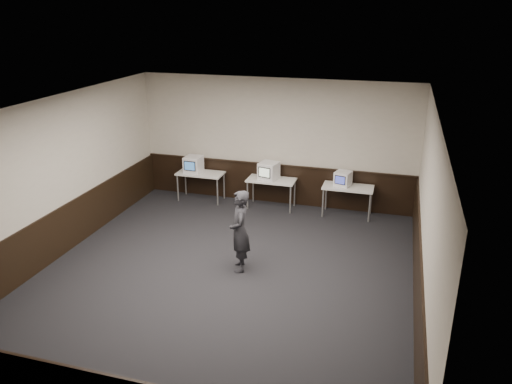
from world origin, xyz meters
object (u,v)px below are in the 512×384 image
Objects in this scene: emac_left at (193,164)px; person at (240,231)px; desk_left at (201,175)px; desk_right at (348,189)px; emac_right at (343,179)px; desk_center at (271,182)px; emac_center at (269,171)px.

person is (2.30, -3.22, -0.15)m from emac_left.
emac_left is at bearing -175.71° from desk_left.
desk_left is at bearing 5.75° from emac_left.
emac_right reaches higher than desk_right.
desk_center is 3.24m from person.
desk_center is at bearing 1.85° from emac_left.
emac_right is 0.28× the size of person.
emac_center is at bearing -164.57° from emac_right.
emac_left reaches higher than emac_right.
person is at bearing -86.10° from desk_center.
emac_right reaches higher than desk_center.
emac_right is (3.66, 0.03, 0.25)m from desk_left.
desk_center is 2.67× the size of emac_right.
desk_right is at bearing 0.00° from desk_center.
emac_center is at bearing -175.54° from desk_center.
person is at bearing -100.84° from emac_right.
person is (-1.54, -3.26, -0.12)m from emac_right.
desk_right is (3.80, 0.00, 0.00)m from desk_left.
emac_right is (1.83, 0.03, -0.04)m from emac_center.
desk_left is 1.00× the size of desk_right.
desk_left is 1.85m from emac_center.
person is at bearing -52.95° from emac_left.
desk_center is 0.74× the size of person.
desk_left is 3.67m from emac_right.
emac_right is at bearing 13.39° from emac_center.
desk_right is 2.23× the size of emac_center.
emac_right is at bearing 135.30° from person.
emac_center is at bearing -0.17° from desk_left.
desk_left is 0.74× the size of person.
emac_left reaches higher than desk_right.
emac_left is at bearing -164.95° from emac_right.
desk_left is 1.90m from desk_center.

